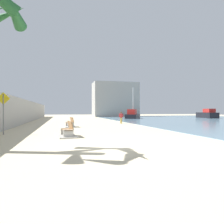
# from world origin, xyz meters

# --- Properties ---
(ground_plane) EXTENTS (120.00, 120.00, 0.00)m
(ground_plane) POSITION_xyz_m (0.00, 18.00, 0.00)
(ground_plane) COLOR beige
(seawall) EXTENTS (0.80, 64.00, 3.07)m
(seawall) POSITION_xyz_m (-7.50, 18.00, 1.53)
(seawall) COLOR #ADAAA3
(seawall) RESTS_ON ground
(bench_near) EXTENTS (1.33, 2.21, 0.98)m
(bench_near) POSITION_xyz_m (-2.22, 3.86, 0.23)
(bench_near) COLOR #ADAAA3
(bench_near) RESTS_ON ground
(bench_far) EXTENTS (1.34, 2.22, 0.98)m
(bench_far) POSITION_xyz_m (-1.76, 11.78, 0.23)
(bench_far) COLOR #ADAAA3
(bench_far) RESTS_ON ground
(person_walking) EXTENTS (0.52, 0.25, 1.51)m
(person_walking) POSITION_xyz_m (4.82, 16.07, 0.86)
(person_walking) COLOR gold
(person_walking) RESTS_ON ground
(boat_outer) EXTENTS (4.66, 5.97, 6.40)m
(boat_outer) POSITION_xyz_m (11.59, 31.25, 0.73)
(boat_outer) COLOR black
(boat_outer) RESTS_ON water_bay
(boat_nearest) EXTENTS (3.38, 6.99, 2.00)m
(boat_nearest) POSITION_xyz_m (28.42, 30.21, 0.81)
(boat_nearest) COLOR black
(boat_nearest) RESTS_ON water_bay
(pedestrian_sign) EXTENTS (0.85, 0.08, 2.90)m
(pedestrian_sign) POSITION_xyz_m (-6.44, 6.01, 1.80)
(pedestrian_sign) COLOR slate
(pedestrian_sign) RESTS_ON ground
(harbor_building) EXTENTS (12.00, 6.00, 9.21)m
(harbor_building) POSITION_xyz_m (11.66, 46.00, 4.61)
(harbor_building) COLOR #9E9E99
(harbor_building) RESTS_ON ground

